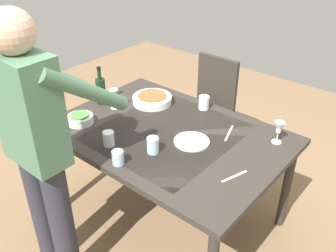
# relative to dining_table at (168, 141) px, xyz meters

# --- Properties ---
(ground_plane) EXTENTS (6.00, 6.00, 0.00)m
(ground_plane) POSITION_rel_dining_table_xyz_m (0.00, 0.00, -0.68)
(ground_plane) COLOR #846647
(dining_table) EXTENTS (1.53, 1.08, 0.75)m
(dining_table) POSITION_rel_dining_table_xyz_m (0.00, 0.00, 0.00)
(dining_table) COLOR #332D28
(dining_table) RESTS_ON ground_plane
(chair_near) EXTENTS (0.40, 0.40, 0.91)m
(chair_near) POSITION_rel_dining_table_xyz_m (0.28, -0.92, -0.15)
(chair_near) COLOR black
(chair_near) RESTS_ON ground_plane
(person_server) EXTENTS (0.42, 0.61, 1.69)m
(person_server) POSITION_rel_dining_table_xyz_m (0.22, 0.80, 0.28)
(person_server) COLOR #2D2D38
(person_server) RESTS_ON ground_plane
(wine_bottle) EXTENTS (0.07, 0.07, 0.30)m
(wine_bottle) POSITION_rel_dining_table_xyz_m (0.66, 0.00, 0.18)
(wine_bottle) COLOR black
(wine_bottle) RESTS_ON dining_table
(wine_glass_left) EXTENTS (0.07, 0.07, 0.15)m
(wine_glass_left) POSITION_rel_dining_table_xyz_m (0.53, -0.01, 0.17)
(wine_glass_left) COLOR white
(wine_glass_left) RESTS_ON dining_table
(wine_glass_right) EXTENTS (0.07, 0.07, 0.15)m
(wine_glass_right) POSITION_rel_dining_table_xyz_m (-0.61, -0.35, 0.17)
(wine_glass_right) COLOR white
(wine_glass_right) RESTS_ON dining_table
(water_cup_near_left) EXTENTS (0.08, 0.08, 0.10)m
(water_cup_near_left) POSITION_rel_dining_table_xyz_m (0.01, -0.43, 0.12)
(water_cup_near_left) COLOR silver
(water_cup_near_left) RESTS_ON dining_table
(water_cup_near_right) EXTENTS (0.07, 0.07, 0.10)m
(water_cup_near_right) POSITION_rel_dining_table_xyz_m (0.19, 0.36, 0.12)
(water_cup_near_right) COLOR silver
(water_cup_near_right) RESTS_ON dining_table
(water_cup_far_left) EXTENTS (0.07, 0.07, 0.09)m
(water_cup_far_left) POSITION_rel_dining_table_xyz_m (0.00, 0.45, 0.11)
(water_cup_far_left) COLOR silver
(water_cup_far_left) RESTS_ON dining_table
(water_cup_far_right) EXTENTS (0.07, 0.07, 0.10)m
(water_cup_far_right) POSITION_rel_dining_table_xyz_m (-0.08, 0.24, 0.12)
(water_cup_far_right) COLOR silver
(water_cup_far_right) RESTS_ON dining_table
(serving_bowl_pasta) EXTENTS (0.30, 0.30, 0.07)m
(serving_bowl_pasta) POSITION_rel_dining_table_xyz_m (0.37, -0.25, 0.10)
(serving_bowl_pasta) COLOR silver
(serving_bowl_pasta) RESTS_ON dining_table
(side_bowl_salad) EXTENTS (0.18, 0.18, 0.07)m
(side_bowl_salad) POSITION_rel_dining_table_xyz_m (0.55, 0.29, 0.10)
(side_bowl_salad) COLOR silver
(side_bowl_salad) RESTS_ON dining_table
(dinner_plate_near) EXTENTS (0.23, 0.23, 0.01)m
(dinner_plate_near) POSITION_rel_dining_table_xyz_m (-0.19, -0.01, 0.07)
(dinner_plate_near) COLOR silver
(dinner_plate_near) RESTS_ON dining_table
(table_knife) EXTENTS (0.08, 0.19, 0.00)m
(table_knife) POSITION_rel_dining_table_xyz_m (-0.32, -0.25, 0.07)
(table_knife) COLOR silver
(table_knife) RESTS_ON dining_table
(table_fork) EXTENTS (0.07, 0.18, 0.00)m
(table_fork) POSITION_rel_dining_table_xyz_m (-0.59, 0.12, 0.07)
(table_fork) COLOR silver
(table_fork) RESTS_ON dining_table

